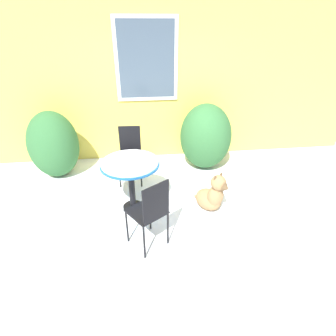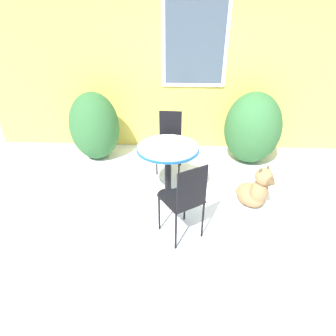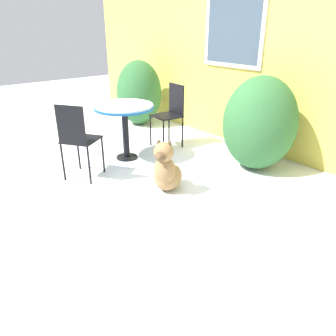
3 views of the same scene
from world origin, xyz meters
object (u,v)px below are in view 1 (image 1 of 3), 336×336
patio_table (130,169)px  patio_chair_near_table (130,152)px  dog (212,196)px  patio_chair_far_side (150,211)px

patio_table → patio_chair_near_table: (-0.02, 0.83, -0.13)m
patio_chair_near_table → dog: bearing=-37.6°
dog → patio_table: bearing=138.0°
patio_table → patio_chair_far_side: (0.22, -0.80, -0.13)m
patio_table → patio_chair_far_side: size_ratio=0.86×
patio_chair_far_side → dog: size_ratio=1.48×
patio_chair_near_table → patio_chair_far_side: same height
dog → patio_chair_far_side: bearing=-178.7°
patio_chair_near_table → dog: 1.57m
patio_table → dog: bearing=-9.4°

